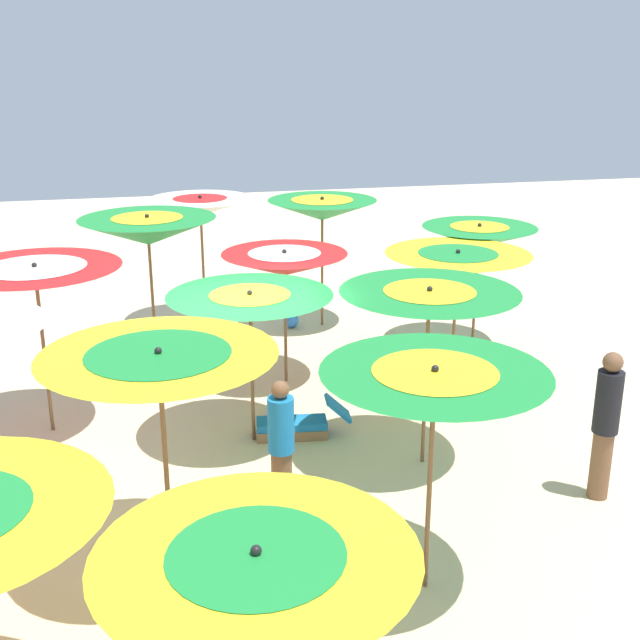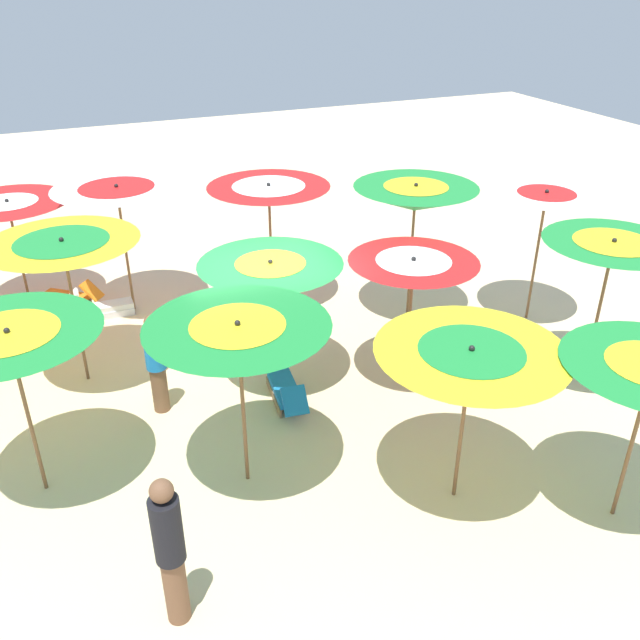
% 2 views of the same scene
% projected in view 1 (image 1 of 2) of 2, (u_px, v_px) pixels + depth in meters
% --- Properties ---
extents(ground, '(39.97, 39.97, 0.04)m').
position_uv_depth(ground, '(238.00, 446.00, 10.96)').
color(ground, beige).
extents(beach_umbrella_0, '(1.93, 1.93, 2.50)m').
position_uv_depth(beach_umbrella_0, '(200.00, 207.00, 15.09)').
color(beach_umbrella_0, brown).
rests_on(beach_umbrella_0, ground).
extents(beach_umbrella_1, '(2.19, 2.19, 2.57)m').
position_uv_depth(beach_umbrella_1, '(148.00, 231.00, 13.01)').
color(beach_umbrella_1, brown).
rests_on(beach_umbrella_1, ground).
extents(beach_umbrella_2, '(2.26, 2.26, 2.41)m').
position_uv_depth(beach_umbrella_2, '(36.00, 278.00, 10.70)').
color(beach_umbrella_2, brown).
rests_on(beach_umbrella_2, ground).
extents(beach_umbrella_5, '(2.02, 2.02, 2.49)m').
position_uv_depth(beach_umbrella_5, '(322.00, 210.00, 15.01)').
color(beach_umbrella_5, brown).
rests_on(beach_umbrella_5, ground).
extents(beach_umbrella_6, '(1.94, 1.94, 2.16)m').
position_uv_depth(beach_umbrella_6, '(285.00, 264.00, 12.47)').
color(beach_umbrella_6, brown).
rests_on(beach_umbrella_6, ground).
extents(beach_umbrella_7, '(2.16, 2.16, 2.12)m').
position_uv_depth(beach_umbrella_7, '(250.00, 306.00, 10.51)').
color(beach_umbrella_7, brown).
rests_on(beach_umbrella_7, ground).
extents(beach_umbrella_8, '(2.24, 2.24, 2.44)m').
position_uv_depth(beach_umbrella_8, '(160.00, 371.00, 7.60)').
color(beach_umbrella_8, brown).
rests_on(beach_umbrella_8, ground).
extents(beach_umbrella_10, '(1.98, 1.98, 2.22)m').
position_uv_depth(beach_umbrella_10, '(479.00, 236.00, 14.03)').
color(beach_umbrella_10, brown).
rests_on(beach_umbrella_10, ground).
extents(beach_umbrella_11, '(2.21, 2.21, 2.19)m').
position_uv_depth(beach_umbrella_11, '(457.00, 264.00, 12.33)').
color(beach_umbrella_11, brown).
rests_on(beach_umbrella_11, ground).
extents(beach_umbrella_12, '(2.19, 2.19, 2.35)m').
position_uv_depth(beach_umbrella_12, '(429.00, 305.00, 9.86)').
color(beach_umbrella_12, brown).
rests_on(beach_umbrella_12, ground).
extents(beach_umbrella_13, '(2.12, 2.12, 2.35)m').
position_uv_depth(beach_umbrella_13, '(434.00, 387.00, 7.41)').
color(beach_umbrella_13, brown).
rests_on(beach_umbrella_13, ground).
extents(beach_umbrella_14, '(2.02, 2.02, 2.25)m').
position_uv_depth(beach_umbrella_14, '(257.00, 579.00, 4.94)').
color(beach_umbrella_14, brown).
rests_on(beach_umbrella_14, ground).
extents(lounger_2, '(0.53, 1.33, 0.55)m').
position_uv_depth(lounger_2, '(299.00, 423.00, 11.16)').
color(lounger_2, olive).
rests_on(lounger_2, ground).
extents(beachgoer_0, '(0.30, 0.30, 1.83)m').
position_uv_depth(beachgoer_0, '(606.00, 422.00, 9.40)').
color(beachgoer_0, brown).
rests_on(beachgoer_0, ground).
extents(beachgoer_1, '(0.30, 0.30, 1.60)m').
position_uv_depth(beachgoer_1, '(281.00, 444.00, 9.18)').
color(beachgoer_1, brown).
rests_on(beachgoer_1, ground).
extents(beach_ball, '(0.30, 0.30, 0.30)m').
position_uv_depth(beach_ball, '(291.00, 320.00, 15.52)').
color(beach_ball, '#337FE5').
rests_on(beach_ball, ground).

